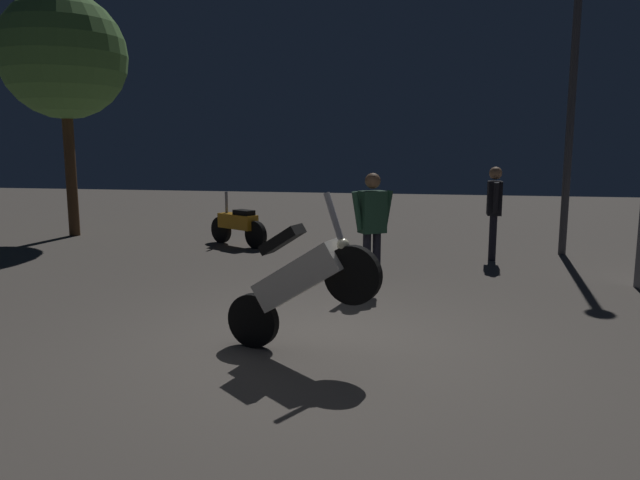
{
  "coord_description": "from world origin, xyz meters",
  "views": [
    {
      "loc": [
        1.2,
        -5.83,
        2.05
      ],
      "look_at": [
        -0.06,
        0.65,
        1.0
      ],
      "focal_mm": 33.19,
      "sensor_mm": 36.0,
      "label": 1
    }
  ],
  "objects_px": {
    "motorcycle_orange_parked_left": "(238,225)",
    "person_rider_beside": "(372,220)",
    "streetlamp_near": "(573,79)",
    "motorcycle_white_foreground": "(300,282)",
    "person_bystander_far": "(494,205)"
  },
  "relations": [
    {
      "from": "motorcycle_orange_parked_left",
      "to": "person_rider_beside",
      "type": "relative_size",
      "value": 0.88
    },
    {
      "from": "motorcycle_orange_parked_left",
      "to": "streetlamp_near",
      "type": "bearing_deg",
      "value": -147.14
    },
    {
      "from": "motorcycle_white_foreground",
      "to": "motorcycle_orange_parked_left",
      "type": "xyz_separation_m",
      "value": [
        -2.72,
        6.12,
        -0.31
      ]
    },
    {
      "from": "person_rider_beside",
      "to": "streetlamp_near",
      "type": "relative_size",
      "value": 0.32
    },
    {
      "from": "motorcycle_white_foreground",
      "to": "person_rider_beside",
      "type": "distance_m",
      "value": 2.98
    },
    {
      "from": "motorcycle_orange_parked_left",
      "to": "streetlamp_near",
      "type": "height_order",
      "value": "streetlamp_near"
    },
    {
      "from": "person_rider_beside",
      "to": "streetlamp_near",
      "type": "distance_m",
      "value": 5.26
    },
    {
      "from": "person_bystander_far",
      "to": "streetlamp_near",
      "type": "xyz_separation_m",
      "value": [
        1.37,
        0.82,
        2.26
      ]
    },
    {
      "from": "person_bystander_far",
      "to": "motorcycle_white_foreground",
      "type": "bearing_deg",
      "value": -112.47
    },
    {
      "from": "streetlamp_near",
      "to": "person_rider_beside",
      "type": "bearing_deg",
      "value": -134.15
    },
    {
      "from": "streetlamp_near",
      "to": "motorcycle_orange_parked_left",
      "type": "bearing_deg",
      "value": -177.94
    },
    {
      "from": "person_rider_beside",
      "to": "person_bystander_far",
      "type": "bearing_deg",
      "value": -71.13
    },
    {
      "from": "motorcycle_white_foreground",
      "to": "streetlamp_near",
      "type": "xyz_separation_m",
      "value": [
        3.7,
        6.35,
        2.52
      ]
    },
    {
      "from": "motorcycle_orange_parked_left",
      "to": "person_bystander_far",
      "type": "distance_m",
      "value": 5.12
    },
    {
      "from": "motorcycle_orange_parked_left",
      "to": "person_bystander_far",
      "type": "relative_size",
      "value": 0.88
    }
  ]
}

